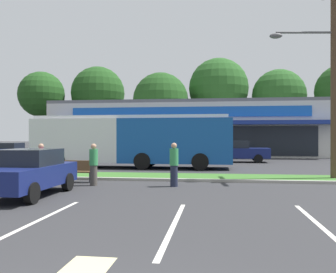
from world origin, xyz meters
name	(u,v)px	position (x,y,z in m)	size (l,w,h in m)	color
grass_median	(190,177)	(0.00, 14.00, 0.06)	(56.00, 2.20, 0.12)	#386B28
curb_lip	(188,180)	(0.00, 12.78, 0.06)	(56.00, 0.24, 0.12)	#99968C
parking_stripe_1	(37,221)	(-2.96, 5.04, 0.00)	(0.12, 4.80, 0.01)	silver
parking_stripe_2	(174,225)	(0.24, 5.08, 0.00)	(0.12, 4.80, 0.01)	silver
parking_stripe_3	(321,227)	(3.46, 5.36, 0.00)	(0.12, 4.80, 0.01)	silver
storefront_building	(192,129)	(-1.41, 36.59, 2.72)	(27.45, 14.53, 5.44)	beige
tree_far_left	(42,95)	(-22.78, 44.05, 7.73)	(6.31, 6.31, 10.91)	#473323
tree_left	(98,93)	(-15.55, 46.66, 8.10)	(7.60, 7.60, 11.91)	#473323
tree_mid_left	(161,100)	(-5.76, 42.14, 6.52)	(7.04, 7.04, 10.05)	#473323
tree_mid	(219,88)	(1.57, 45.25, 8.36)	(7.91, 7.91, 12.33)	#473323
tree_mid_right	(279,96)	(9.27, 44.71, 7.14)	(6.84, 6.84, 10.57)	#473323
utility_pole	(331,70)	(6.26, 13.95, 4.93)	(3.08, 2.40, 9.18)	#4C3826
city_bus	(132,140)	(-4.04, 19.11, 1.77)	(12.50, 2.80, 3.25)	#144793
bus_stop_bench	(77,171)	(-4.71, 11.85, 0.50)	(1.60, 0.45, 0.95)	brown
car_0	(10,151)	(-15.51, 24.51, 0.75)	(4.46, 1.98, 1.43)	navy
car_1	(237,151)	(2.77, 24.83, 0.82)	(4.70, 1.87, 1.62)	navy
car_4	(28,172)	(-5.01, 8.32, 0.78)	(1.95, 4.11, 1.55)	navy
pedestrian_near_bench	(94,164)	(-3.68, 11.00, 0.85)	(0.34, 0.34, 1.68)	#47423D
pedestrian_by_pole	(174,165)	(-0.45, 11.15, 0.87)	(0.35, 0.35, 1.72)	#1E2338
pedestrian_far	(41,164)	(-5.96, 11.10, 0.84)	(0.34, 0.34, 1.68)	#1E2338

